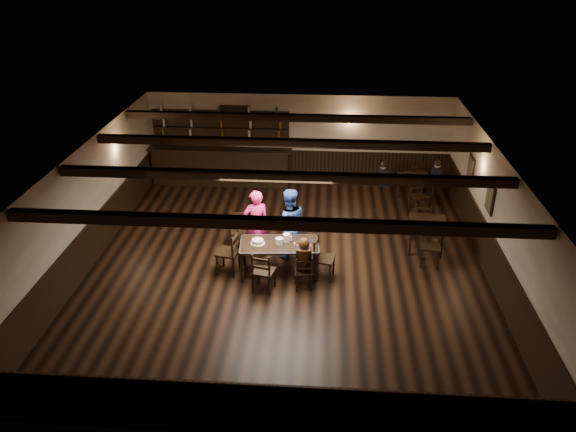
# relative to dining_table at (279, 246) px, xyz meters

# --- Properties ---
(ground) EXTENTS (10.00, 10.00, 0.00)m
(ground) POSITION_rel_dining_table_xyz_m (0.14, 0.37, -0.68)
(ground) COLOR black
(ground) RESTS_ON ground
(room_shell) EXTENTS (9.02, 10.02, 2.71)m
(room_shell) POSITION_rel_dining_table_xyz_m (0.15, 0.41, 1.06)
(room_shell) COLOR beige
(room_shell) RESTS_ON ground
(dining_table) EXTENTS (1.80, 1.00, 0.75)m
(dining_table) POSITION_rel_dining_table_xyz_m (0.00, 0.00, 0.00)
(dining_table) COLOR black
(dining_table) RESTS_ON ground
(chair_near_left) EXTENTS (0.52, 0.50, 0.93)m
(chair_near_left) POSITION_rel_dining_table_xyz_m (-0.29, -0.78, -0.14)
(chair_near_left) COLOR black
(chair_near_left) RESTS_ON ground
(chair_near_right) EXTENTS (0.42, 0.41, 0.80)m
(chair_near_right) POSITION_rel_dining_table_xyz_m (0.57, -0.61, -0.22)
(chair_near_right) COLOR black
(chair_near_right) RESTS_ON ground
(chair_end_left) EXTENTS (0.53, 0.54, 1.01)m
(chair_end_left) POSITION_rel_dining_table_xyz_m (-1.06, -0.05, -0.09)
(chair_end_left) COLOR black
(chair_end_left) RESTS_ON ground
(chair_end_right) EXTENTS (0.51, 0.53, 0.97)m
(chair_end_right) POSITION_rel_dining_table_xyz_m (0.91, -0.11, -0.12)
(chair_end_right) COLOR black
(chair_end_right) RESTS_ON ground
(chair_far_pushed) EXTENTS (0.53, 0.51, 0.94)m
(chair_far_pushed) POSITION_rel_dining_table_xyz_m (-1.06, 1.13, -0.13)
(chair_far_pushed) COLOR black
(chair_far_pushed) RESTS_ON ground
(woman_pink) EXTENTS (0.71, 0.59, 1.67)m
(woman_pink) POSITION_rel_dining_table_xyz_m (-0.60, 0.74, 0.15)
(woman_pink) COLOR #FF1E85
(woman_pink) RESTS_ON ground
(man_blue) EXTENTS (0.97, 0.84, 1.73)m
(man_blue) POSITION_rel_dining_table_xyz_m (0.15, 0.74, 0.18)
(man_blue) COLOR navy
(man_blue) RESTS_ON ground
(seated_person) EXTENTS (0.32, 0.48, 0.78)m
(seated_person) POSITION_rel_dining_table_xyz_m (0.56, -0.56, 0.13)
(seated_person) COLOR black
(seated_person) RESTS_ON ground
(cake) EXTENTS (0.32, 0.32, 0.10)m
(cake) POSITION_rel_dining_table_xyz_m (-0.47, -0.03, 0.11)
(cake) COLOR white
(cake) RESTS_ON dining_table
(plate_stack_a) EXTENTS (0.16, 0.16, 0.15)m
(plate_stack_a) POSITION_rel_dining_table_xyz_m (0.00, -0.03, 0.14)
(plate_stack_a) COLOR white
(plate_stack_a) RESTS_ON dining_table
(plate_stack_b) EXTENTS (0.15, 0.15, 0.18)m
(plate_stack_b) POSITION_rel_dining_table_xyz_m (0.15, 0.11, 0.16)
(plate_stack_b) COLOR white
(plate_stack_b) RESTS_ON dining_table
(tea_light) EXTENTS (0.04, 0.04, 0.06)m
(tea_light) POSITION_rel_dining_table_xyz_m (0.09, 0.14, 0.09)
(tea_light) COLOR #A5A8AD
(tea_light) RESTS_ON dining_table
(salt_shaker) EXTENTS (0.04, 0.04, 0.09)m
(salt_shaker) POSITION_rel_dining_table_xyz_m (0.34, -0.10, 0.12)
(salt_shaker) COLOR silver
(salt_shaker) RESTS_ON dining_table
(pepper_shaker) EXTENTS (0.03, 0.03, 0.08)m
(pepper_shaker) POSITION_rel_dining_table_xyz_m (0.46, -0.03, 0.11)
(pepper_shaker) COLOR #A5A8AD
(pepper_shaker) RESTS_ON dining_table
(drink_glass) EXTENTS (0.06, 0.06, 0.10)m
(drink_glass) POSITION_rel_dining_table_xyz_m (0.24, 0.16, 0.12)
(drink_glass) COLOR silver
(drink_glass) RESTS_ON dining_table
(menu_red) EXTENTS (0.36, 0.28, 0.00)m
(menu_red) POSITION_rel_dining_table_xyz_m (0.55, -0.11, 0.07)
(menu_red) COLOR maroon
(menu_red) RESTS_ON dining_table
(menu_blue) EXTENTS (0.29, 0.22, 0.00)m
(menu_blue) POSITION_rel_dining_table_xyz_m (0.58, 0.15, 0.07)
(menu_blue) COLOR #0E0D45
(menu_blue) RESTS_ON dining_table
(bar_counter) EXTENTS (4.29, 0.70, 2.20)m
(bar_counter) POSITION_rel_dining_table_xyz_m (-2.20, 5.08, 0.04)
(bar_counter) COLOR black
(bar_counter) RESTS_ON ground
(back_table_a) EXTENTS (0.98, 0.98, 0.75)m
(back_table_a) POSITION_rel_dining_table_xyz_m (3.40, 1.31, -0.03)
(back_table_a) COLOR black
(back_table_a) RESTS_ON ground
(back_table_b) EXTENTS (1.10, 1.10, 0.75)m
(back_table_b) POSITION_rel_dining_table_xyz_m (3.53, 4.14, -0.03)
(back_table_b) COLOR black
(back_table_b) RESTS_ON ground
(bg_patron_left) EXTENTS (0.23, 0.35, 0.68)m
(bg_patron_left) POSITION_rel_dining_table_xyz_m (2.58, 4.13, 0.12)
(bg_patron_left) COLOR black
(bg_patron_left) RESTS_ON ground
(bg_patron_right) EXTENTS (0.23, 0.37, 0.75)m
(bg_patron_right) POSITION_rel_dining_table_xyz_m (4.08, 4.22, 0.16)
(bg_patron_right) COLOR black
(bg_patron_right) RESTS_ON ground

